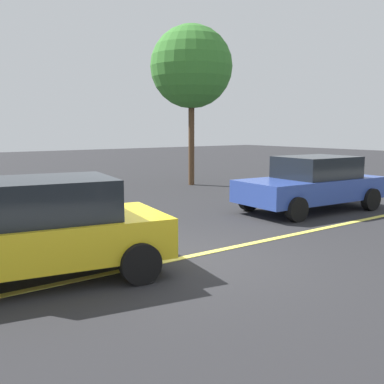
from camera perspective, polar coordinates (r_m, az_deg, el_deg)
The scene contains 5 objects.
ground_plane at distance 8.26m, azimuth -2.31°, elevation -8.56°, with size 80.00×80.00×0.00m, color #262628.
lane_marking_centre at distance 10.19m, azimuth 11.79°, elevation -5.46°, with size 28.00×0.16×0.01m, color #E0D14C.
car_blue_behind_van at distance 13.44m, azimuth 14.90°, elevation 1.08°, with size 4.52×2.33×1.55m.
car_yellow_near_curb at distance 7.45m, azimuth -18.45°, elevation -4.45°, with size 4.24×2.61×1.59m.
tree_left_verge at distance 18.97m, azimuth -0.08°, elevation 15.46°, with size 3.32×3.32×6.48m.
Camera 1 is at (-4.46, -6.53, 2.36)m, focal length 42.32 mm.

